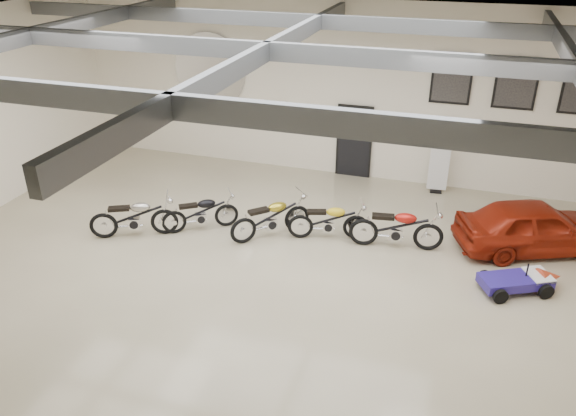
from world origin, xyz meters
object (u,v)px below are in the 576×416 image
(banner_stand, at_px, (440,159))
(motorcycle_yellow, at_px, (328,220))
(motorcycle_silver, at_px, (133,216))
(vintage_car, at_px, (535,226))
(go_kart, at_px, (523,277))
(motorcycle_red, at_px, (396,227))
(motorcycle_gold, at_px, (270,217))
(motorcycle_black, at_px, (200,212))

(banner_stand, xyz_separation_m, motorcycle_yellow, (-2.26, -3.45, -0.50))
(motorcycle_silver, bearing_deg, vintage_car, -12.20)
(banner_stand, bearing_deg, go_kart, -69.25)
(motorcycle_yellow, distance_m, motorcycle_red, 1.59)
(motorcycle_gold, height_order, go_kart, motorcycle_gold)
(motorcycle_gold, xyz_separation_m, vintage_car, (5.93, 1.27, 0.08))
(motorcycle_silver, bearing_deg, motorcycle_black, 3.45)
(motorcycle_black, relative_size, motorcycle_gold, 0.91)
(motorcycle_silver, bearing_deg, motorcycle_gold, -8.73)
(motorcycle_black, xyz_separation_m, motorcycle_yellow, (3.07, 0.54, 0.01))
(motorcycle_silver, relative_size, go_kart, 1.16)
(banner_stand, height_order, motorcycle_gold, banner_stand)
(motorcycle_silver, relative_size, motorcycle_gold, 1.01)
(motorcycle_gold, bearing_deg, banner_stand, 2.07)
(motorcycle_red, distance_m, vintage_car, 3.14)
(motorcycle_gold, bearing_deg, vintage_car, -32.41)
(motorcycle_red, xyz_separation_m, vintage_car, (3.01, 0.88, 0.06))
(banner_stand, distance_m, vintage_car, 3.46)
(motorcycle_black, height_order, go_kart, motorcycle_black)
(motorcycle_gold, distance_m, motorcycle_yellow, 1.37)
(motorcycle_silver, distance_m, go_kart, 8.76)
(motorcycle_gold, xyz_separation_m, go_kart, (5.63, -0.54, -0.21))
(motorcycle_black, xyz_separation_m, vintage_car, (7.68, 1.47, 0.13))
(go_kart, bearing_deg, vintage_car, 53.27)
(motorcycle_black, xyz_separation_m, motorcycle_gold, (1.74, 0.20, 0.05))
(motorcycle_black, bearing_deg, go_kart, -37.03)
(banner_stand, xyz_separation_m, motorcycle_gold, (-3.59, -3.79, -0.46))
(motorcycle_black, bearing_deg, banner_stand, 2.39)
(banner_stand, relative_size, go_kart, 1.12)
(banner_stand, height_order, go_kart, banner_stand)
(motorcycle_silver, height_order, motorcycle_yellow, motorcycle_silver)
(banner_stand, relative_size, motorcycle_yellow, 1.05)
(motorcycle_red, bearing_deg, banner_stand, 69.97)
(motorcycle_gold, height_order, vintage_car, vintage_car)
(motorcycle_red, relative_size, go_kart, 1.20)
(motorcycle_yellow, relative_size, motorcycle_red, 0.89)
(motorcycle_red, bearing_deg, motorcycle_yellow, 172.82)
(banner_stand, bearing_deg, motorcycle_silver, -149.11)
(motorcycle_silver, distance_m, vintage_car, 9.32)
(motorcycle_silver, xyz_separation_m, vintage_car, (9.05, 2.25, 0.08))
(motorcycle_black, relative_size, motorcycle_red, 0.87)
(go_kart, bearing_deg, motorcycle_silver, 155.62)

